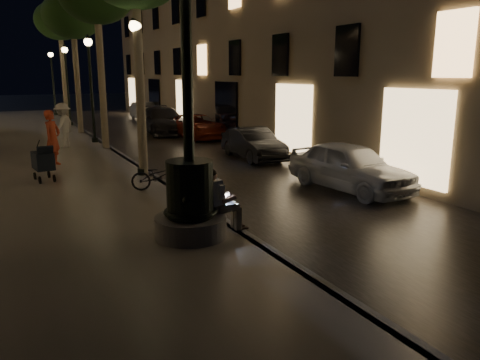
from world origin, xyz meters
TOP-DOWN VIEW (x-y plane):
  - ground at (0.00, 15.00)m, footprint 120.00×120.00m
  - cobble_lane at (3.00, 15.00)m, footprint 6.00×45.00m
  - promenade at (-4.00, 15.00)m, footprint 8.00×45.00m
  - curb_strip at (0.00, 15.00)m, footprint 0.25×45.00m
  - fountain_lamppost at (-1.00, 2.00)m, footprint 1.40×1.40m
  - seated_man_laptop at (-0.39, 2.00)m, footprint 0.93×0.31m
  - tree_third at (-0.30, 20.00)m, footprint 3.00×3.00m
  - tree_far at (-0.22, 26.00)m, footprint 3.00×3.00m
  - lamp_curb_a at (-0.30, 8.00)m, footprint 0.36×0.36m
  - lamp_curb_b at (-0.30, 16.00)m, footprint 0.36×0.36m
  - lamp_curb_c at (-0.30, 24.00)m, footprint 0.36×0.36m
  - lamp_curb_d at (-0.30, 32.00)m, footprint 0.36×0.36m
  - stroller at (-3.10, 8.45)m, footprint 0.60×1.19m
  - car_front at (4.72, 4.14)m, footprint 1.98×4.21m
  - car_second at (4.62, 9.76)m, footprint 1.55×3.80m
  - car_third at (4.95, 16.44)m, footprint 2.33×4.53m
  - car_rear at (4.00, 19.13)m, footprint 2.31×5.13m
  - car_fifth at (5.20, 27.12)m, footprint 1.46×3.89m
  - pedestrian_red at (-2.57, 10.88)m, footprint 0.79×0.82m
  - pedestrian_white at (-1.73, 15.00)m, footprint 1.28×1.40m
  - bicycle at (-0.40, 5.85)m, footprint 1.61×0.99m

SIDE VIEW (x-z plane):
  - ground at x=0.00m, z-range 0.00..0.00m
  - cobble_lane at x=3.00m, z-range 0.00..0.02m
  - promenade at x=-4.00m, z-range 0.00..0.20m
  - curb_strip at x=0.00m, z-range 0.00..0.20m
  - bicycle at x=-0.40m, z-range 0.20..1.00m
  - car_third at x=4.95m, z-range 0.00..1.22m
  - car_second at x=4.62m, z-range 0.00..1.23m
  - car_fifth at x=5.20m, z-range 0.00..1.27m
  - car_front at x=4.72m, z-range 0.00..1.39m
  - car_rear at x=4.00m, z-range 0.00..1.46m
  - stroller at x=-3.10m, z-range 0.20..1.40m
  - seated_man_laptop at x=-0.39m, z-range 0.24..1.54m
  - pedestrian_white at x=-1.73m, z-range 0.20..2.09m
  - pedestrian_red at x=-2.57m, z-range 0.20..2.10m
  - fountain_lamppost at x=-1.00m, z-range -1.39..3.81m
  - lamp_curb_a at x=-0.30m, z-range 0.83..5.64m
  - lamp_curb_b at x=-0.30m, z-range 0.83..5.64m
  - lamp_curb_c at x=-0.30m, z-range 0.83..5.64m
  - lamp_curb_d at x=-0.30m, z-range 0.83..5.64m
  - tree_third at x=-0.30m, z-range 2.54..9.74m
  - tree_far at x=-0.22m, z-range 2.68..10.18m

